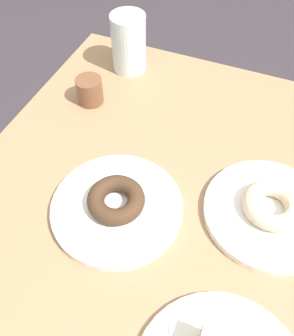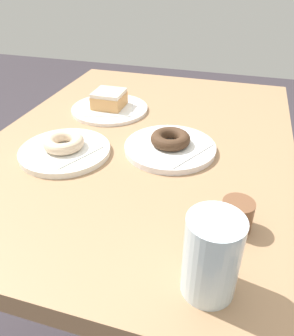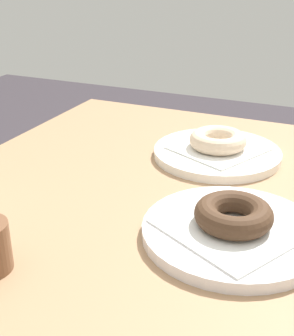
{
  "view_description": "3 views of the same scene",
  "coord_description": "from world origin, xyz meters",
  "px_view_note": "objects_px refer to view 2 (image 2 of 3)",
  "views": [
    {
      "loc": [
        -0.25,
        -0.09,
        1.27
      ],
      "look_at": [
        0.13,
        0.06,
        0.76
      ],
      "focal_mm": 39.46,
      "sensor_mm": 36.0,
      "label": 1
    },
    {
      "loc": [
        0.75,
        0.24,
        1.14
      ],
      "look_at": [
        0.18,
        0.07,
        0.75
      ],
      "focal_mm": 35.53,
      "sensor_mm": 36.0,
      "label": 2
    },
    {
      "loc": [
        -0.06,
        0.6,
        1.05
      ],
      "look_at": [
        0.19,
        0.04,
        0.77
      ],
      "focal_mm": 50.65,
      "sensor_mm": 36.0,
      "label": 3
    }
  ],
  "objects_px": {
    "plate_chocolate_ring": "(170,148)",
    "sugar_jar": "(237,215)",
    "plate_sugar_ring": "(65,151)",
    "donut_sugar_ring": "(64,142)",
    "water_glass": "(211,257)",
    "donut_glazed_square": "(109,99)",
    "donut_chocolate_ring": "(170,139)",
    "plate_glazed_square": "(110,109)"
  },
  "relations": [
    {
      "from": "donut_glazed_square",
      "to": "sugar_jar",
      "type": "bearing_deg",
      "value": 44.26
    },
    {
      "from": "plate_glazed_square",
      "to": "donut_chocolate_ring",
      "type": "xyz_separation_m",
      "value": [
        0.19,
        0.24,
        0.03
      ]
    },
    {
      "from": "donut_glazed_square",
      "to": "plate_chocolate_ring",
      "type": "relative_size",
      "value": 0.4
    },
    {
      "from": "plate_sugar_ring",
      "to": "water_glass",
      "type": "relative_size",
      "value": 1.66
    },
    {
      "from": "plate_chocolate_ring",
      "to": "water_glass",
      "type": "xyz_separation_m",
      "value": [
        0.38,
        0.15,
        0.06
      ]
    },
    {
      "from": "plate_chocolate_ring",
      "to": "water_glass",
      "type": "relative_size",
      "value": 1.7
    },
    {
      "from": "sugar_jar",
      "to": "plate_glazed_square",
      "type": "bearing_deg",
      "value": -135.74
    },
    {
      "from": "water_glass",
      "to": "sugar_jar",
      "type": "distance_m",
      "value": 0.15
    },
    {
      "from": "donut_glazed_square",
      "to": "water_glass",
      "type": "height_order",
      "value": "water_glass"
    },
    {
      "from": "plate_sugar_ring",
      "to": "plate_chocolate_ring",
      "type": "xyz_separation_m",
      "value": [
        -0.09,
        0.24,
        0.0
      ]
    },
    {
      "from": "plate_glazed_square",
      "to": "plate_sugar_ring",
      "type": "bearing_deg",
      "value": -1.23
    },
    {
      "from": "plate_glazed_square",
      "to": "plate_sugar_ring",
      "type": "relative_size",
      "value": 1.06
    },
    {
      "from": "donut_glazed_square",
      "to": "plate_chocolate_ring",
      "type": "height_order",
      "value": "donut_glazed_square"
    },
    {
      "from": "donut_chocolate_ring",
      "to": "sugar_jar",
      "type": "bearing_deg",
      "value": 36.69
    },
    {
      "from": "donut_sugar_ring",
      "to": "sugar_jar",
      "type": "height_order",
      "value": "sugar_jar"
    },
    {
      "from": "donut_sugar_ring",
      "to": "plate_chocolate_ring",
      "type": "xyz_separation_m",
      "value": [
        -0.09,
        0.24,
        -0.02
      ]
    },
    {
      "from": "plate_sugar_ring",
      "to": "donut_sugar_ring",
      "type": "height_order",
      "value": "donut_sugar_ring"
    },
    {
      "from": "plate_glazed_square",
      "to": "donut_sugar_ring",
      "type": "height_order",
      "value": "donut_sugar_ring"
    },
    {
      "from": "plate_chocolate_ring",
      "to": "sugar_jar",
      "type": "bearing_deg",
      "value": 36.69
    },
    {
      "from": "water_glass",
      "to": "plate_chocolate_ring",
      "type": "bearing_deg",
      "value": -158.96
    },
    {
      "from": "donut_chocolate_ring",
      "to": "water_glass",
      "type": "xyz_separation_m",
      "value": [
        0.38,
        0.15,
        0.03
      ]
    },
    {
      "from": "sugar_jar",
      "to": "water_glass",
      "type": "bearing_deg",
      "value": -11.79
    },
    {
      "from": "water_glass",
      "to": "donut_glazed_square",
      "type": "bearing_deg",
      "value": -145.95
    },
    {
      "from": "sugar_jar",
      "to": "donut_sugar_ring",
      "type": "bearing_deg",
      "value": -109.23
    },
    {
      "from": "plate_chocolate_ring",
      "to": "donut_chocolate_ring",
      "type": "relative_size",
      "value": 2.32
    },
    {
      "from": "donut_glazed_square",
      "to": "sugar_jar",
      "type": "relative_size",
      "value": 1.56
    },
    {
      "from": "donut_sugar_ring",
      "to": "plate_chocolate_ring",
      "type": "relative_size",
      "value": 0.44
    },
    {
      "from": "sugar_jar",
      "to": "plate_chocolate_ring",
      "type": "bearing_deg",
      "value": -143.31
    },
    {
      "from": "donut_glazed_square",
      "to": "donut_chocolate_ring",
      "type": "height_order",
      "value": "donut_glazed_square"
    },
    {
      "from": "donut_chocolate_ring",
      "to": "plate_glazed_square",
      "type": "bearing_deg",
      "value": -128.38
    },
    {
      "from": "plate_sugar_ring",
      "to": "water_glass",
      "type": "height_order",
      "value": "water_glass"
    },
    {
      "from": "plate_chocolate_ring",
      "to": "sugar_jar",
      "type": "distance_m",
      "value": 0.3
    },
    {
      "from": "donut_chocolate_ring",
      "to": "donut_sugar_ring",
      "type": "bearing_deg",
      "value": -69.77
    },
    {
      "from": "donut_glazed_square",
      "to": "donut_sugar_ring",
      "type": "xyz_separation_m",
      "value": [
        0.28,
        -0.01,
        -0.01
      ]
    },
    {
      "from": "donut_sugar_ring",
      "to": "plate_chocolate_ring",
      "type": "bearing_deg",
      "value": 110.23
    },
    {
      "from": "plate_glazed_square",
      "to": "plate_sugar_ring",
      "type": "height_order",
      "value": "plate_sugar_ring"
    },
    {
      "from": "plate_chocolate_ring",
      "to": "donut_chocolate_ring",
      "type": "xyz_separation_m",
      "value": [
        0.0,
        0.0,
        0.03
      ]
    },
    {
      "from": "plate_sugar_ring",
      "to": "donut_sugar_ring",
      "type": "distance_m",
      "value": 0.02
    },
    {
      "from": "plate_chocolate_ring",
      "to": "water_glass",
      "type": "height_order",
      "value": "water_glass"
    },
    {
      "from": "plate_sugar_ring",
      "to": "sugar_jar",
      "type": "xyz_separation_m",
      "value": [
        0.15,
        0.42,
        0.02
      ]
    },
    {
      "from": "donut_chocolate_ring",
      "to": "plate_sugar_ring",
      "type": "bearing_deg",
      "value": -69.77
    },
    {
      "from": "plate_glazed_square",
      "to": "donut_glazed_square",
      "type": "bearing_deg",
      "value": 0.0
    }
  ]
}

